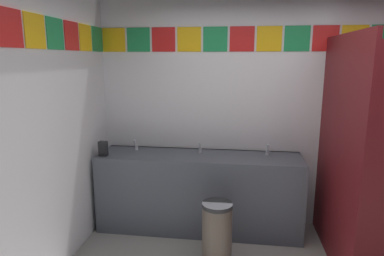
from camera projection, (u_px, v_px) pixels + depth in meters
name	position (u px, v px, depth m)	size (l,w,h in m)	color
wall_back	(266.00, 107.00, 3.83)	(3.80, 0.09, 2.74)	silver
wall_side	(15.00, 134.00, 2.48)	(0.09, 3.24, 2.74)	silver
vanity_counter	(199.00, 191.00, 3.81)	(2.25, 0.56, 0.87)	#4C515B
faucet_left	(136.00, 146.00, 3.90)	(0.04, 0.10, 0.14)	silver
faucet_center	(200.00, 148.00, 3.80)	(0.04, 0.10, 0.14)	silver
faucet_right	(268.00, 151.00, 3.70)	(0.04, 0.10, 0.14)	silver
soap_dispenser	(103.00, 149.00, 3.69)	(0.09, 0.09, 0.16)	black
stall_divider	(368.00, 160.00, 2.86)	(0.92, 1.34, 2.14)	maroon
toilet	(372.00, 216.00, 3.52)	(0.39, 0.49, 0.74)	white
trash_bin	(217.00, 233.00, 3.18)	(0.29, 0.29, 0.61)	brown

